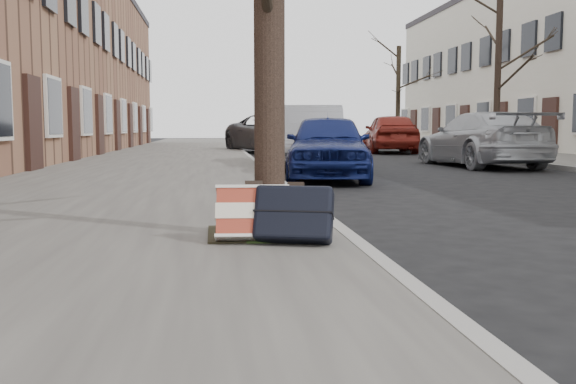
{
  "coord_description": "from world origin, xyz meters",
  "views": [
    {
      "loc": [
        -2.37,
        -4.11,
        1.01
      ],
      "look_at": [
        -1.8,
        0.8,
        0.51
      ],
      "focal_mm": 40.0,
      "sensor_mm": 36.0,
      "label": 1
    }
  ],
  "objects": [
    {
      "name": "car_far_back",
      "position": [
        4.71,
        21.21,
        0.79
      ],
      "size": [
        2.47,
        4.86,
        1.59
      ],
      "primitive_type": "imported",
      "rotation": [
        0.0,
        0.0,
        3.01
      ],
      "color": "maroon",
      "rests_on": "ground"
    },
    {
      "name": "dirt_patch",
      "position": [
        -2.0,
        1.2,
        0.13
      ],
      "size": [
        0.85,
        0.85,
        0.02
      ],
      "primitive_type": "cube",
      "color": "black",
      "rests_on": "near_sidewalk"
    },
    {
      "name": "tree_far_b",
      "position": [
        7.2,
        16.87,
        2.74
      ],
      "size": [
        0.22,
        0.22,
        5.23
      ],
      "primitive_type": "cylinder",
      "color": "black",
      "rests_on": "far_sidewalk"
    },
    {
      "name": "tree_far_c",
      "position": [
        7.2,
        28.68,
        2.67
      ],
      "size": [
        0.24,
        0.24,
        5.1
      ],
      "primitive_type": "cylinder",
      "color": "black",
      "rests_on": "far_sidewalk"
    },
    {
      "name": "far_sidewalk",
      "position": [
        7.8,
        15.0,
        0.06
      ],
      "size": [
        4.0,
        70.0,
        0.12
      ],
      "primitive_type": "cube",
      "color": "#66635D",
      "rests_on": "ground"
    },
    {
      "name": "car_near_front",
      "position": [
        -0.17,
        8.2,
        0.65
      ],
      "size": [
        2.1,
        4.02,
        1.3
      ],
      "primitive_type": "imported",
      "rotation": [
        0.0,
        0.0,
        -0.15
      ],
      "color": "#0F1951",
      "rests_on": "ground"
    },
    {
      "name": "car_near_back",
      "position": [
        0.04,
        21.48,
        0.78
      ],
      "size": [
        4.1,
        6.14,
        1.57
      ],
      "primitive_type": "imported",
      "rotation": [
        0.0,
        0.0,
        0.29
      ],
      "color": "#37383C",
      "rests_on": "ground"
    },
    {
      "name": "car_near_mid",
      "position": [
        0.04,
        12.01,
        0.79
      ],
      "size": [
        2.42,
        5.01,
        1.58
      ],
      "primitive_type": "imported",
      "rotation": [
        0.0,
        0.0,
        -0.16
      ],
      "color": "#929399",
      "rests_on": "ground"
    },
    {
      "name": "suitcase_navy",
      "position": [
        -1.76,
        0.73,
        0.35
      ],
      "size": [
        0.67,
        0.5,
        0.47
      ],
      "primitive_type": "cube",
      "rotation": [
        -0.42,
        0.0,
        -0.29
      ],
      "color": "black",
      "rests_on": "near_sidewalk"
    },
    {
      "name": "ground",
      "position": [
        0.0,
        0.0,
        0.0
      ],
      "size": [
        120.0,
        120.0,
        0.0
      ],
      "primitive_type": "plane",
      "color": "black",
      "rests_on": "ground"
    },
    {
      "name": "car_far_front",
      "position": [
        4.5,
        11.84,
        0.7
      ],
      "size": [
        2.17,
        4.92,
        1.4
      ],
      "primitive_type": "imported",
      "rotation": [
        0.0,
        0.0,
        3.18
      ],
      "color": "#9EA1A6",
      "rests_on": "ground"
    },
    {
      "name": "suitcase_red",
      "position": [
        -2.07,
        0.83,
        0.34
      ],
      "size": [
        0.59,
        0.35,
        0.44
      ],
      "primitive_type": "cube",
      "rotation": [
        -0.42,
        0.0,
        -0.07
      ],
      "color": "maroon",
      "rests_on": "near_sidewalk"
    },
    {
      "name": "near_sidewalk",
      "position": [
        -3.7,
        15.0,
        0.06
      ],
      "size": [
        5.0,
        70.0,
        0.12
      ],
      "primitive_type": "cube",
      "color": "slate",
      "rests_on": "ground"
    }
  ]
}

